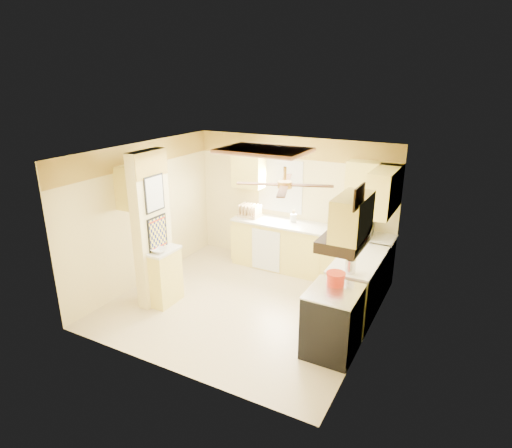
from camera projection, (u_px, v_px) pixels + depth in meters
The scene contains 34 objects.
floor at pixel (244, 304), 7.03m from camera, with size 4.00×4.00×0.00m, color #C6B089.
ceiling at pixel (242, 152), 6.21m from camera, with size 4.00×4.00×0.00m, color white.
wall_back at pixel (292, 202), 8.20m from camera, with size 4.00×4.00×0.00m, color beige.
wall_front at pixel (163, 282), 5.03m from camera, with size 4.00×4.00×0.00m, color beige.
wall_left at pixel (144, 214), 7.51m from camera, with size 3.80×3.80×0.00m, color beige.
wall_right at pixel (373, 257), 5.73m from camera, with size 3.80×3.80×0.00m, color beige.
wallpaper_border at pixel (293, 148), 7.85m from camera, with size 4.00×0.02×0.40m, color yellow.
partition_column at pixel (152, 229), 6.76m from camera, with size 0.20×0.70×2.50m, color beige.
partition_ledge at pixel (166, 278), 6.92m from camera, with size 0.25×0.55×0.90m, color #F3DE74.
ledge_top at pixel (164, 251), 6.77m from camera, with size 0.28×0.58×0.04m, color silver.
lower_cabinets_back at pixel (309, 251), 7.99m from camera, with size 3.00×0.60×0.90m, color #F3DE74.
lower_cabinets_right at pixel (358, 287), 6.63m from camera, with size 0.60×1.40×0.90m, color #F3DE74.
countertop_back at pixel (310, 227), 7.83m from camera, with size 3.04×0.64×0.04m, color silver.
countertop_right at pixel (360, 259), 6.48m from camera, with size 0.64×1.44×0.04m, color silver.
dishwasher_panel at pixel (266, 250), 8.07m from camera, with size 0.58×0.02×0.80m, color white.
window at pixel (280, 186), 8.21m from camera, with size 0.92×0.02×1.02m.
upper_cab_back_left at pixel (249, 169), 8.24m from camera, with size 0.60×0.35×0.70m, color #F3DE74.
upper_cab_back_right at pixel (374, 183), 7.17m from camera, with size 0.90×0.35×0.70m, color #F3DE74.
upper_cab_right at pixel (384, 191), 6.66m from camera, with size 0.35×1.00×0.70m, color #F3DE74.
upper_cab_left_wall at pixel (139, 185), 7.03m from camera, with size 0.35×0.75×0.70m, color #F3DE74.
upper_cab_over_stove at pixel (352, 217), 5.12m from camera, with size 0.35×0.76×0.52m, color #F3DE74.
stove at pixel (332, 321), 5.68m from camera, with size 0.68×0.77×0.92m.
range_hood at pixel (343, 241), 5.27m from camera, with size 0.50×0.76×0.14m, color black.
poster_menu at pixel (154, 194), 6.52m from camera, with size 0.02×0.42×0.57m.
poster_nashville at pixel (158, 233), 6.73m from camera, with size 0.02×0.42×0.57m.
ceiling_light_panel at pixel (264, 151), 6.60m from camera, with size 1.35×0.95×0.06m.
ceiling_fan at pixel (285, 184), 5.25m from camera, with size 1.15×1.15×0.26m.
vent_grate at pixel (359, 197), 4.65m from camera, with size 0.02×0.40×0.25m, color black.
microwave at pixel (356, 226), 7.37m from camera, with size 0.57×0.39×0.32m, color white.
bowl at pixel (159, 251), 6.67m from camera, with size 0.24×0.24×0.06m, color white.
dutch_oven at pixel (336, 279), 5.67m from camera, with size 0.26×0.26×0.17m.
kettle at pixel (350, 266), 5.95m from camera, with size 0.15×0.15×0.23m.
dish_rack at pixel (250, 212), 8.36m from camera, with size 0.44×0.33×0.24m.
utensil_crock at pixel (293, 218), 8.06m from camera, with size 0.12×0.12×0.23m.
Camera 1 is at (3.10, -5.39, 3.54)m, focal length 30.00 mm.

